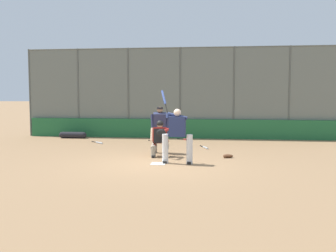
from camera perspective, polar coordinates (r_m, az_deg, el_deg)
The scene contains 14 objects.
ground_plane at distance 11.76m, azimuth -1.44°, elevation -5.51°, with size 160.00×160.00×0.00m, color #93704C.
home_plate_marker at distance 11.75m, azimuth -1.44°, elevation -5.48°, with size 0.43×0.43×0.01m, color white.
backstop_fence at distance 18.32m, azimuth 1.78°, elevation 5.10°, with size 14.85×0.08×4.21m.
padding_wall at distance 18.29m, azimuth 1.74°, elevation -0.38°, with size 14.47×0.18×0.89m, color #236638.
bleachers_beyond at distance 20.82m, azimuth 9.68°, elevation 0.30°, with size 10.34×2.50×1.48m.
batter_at_plate at distance 11.69m, azimuth 1.32°, elevation -1.14°, with size 1.02×0.63×2.19m.
catcher_behind_plate at distance 12.95m, azimuth -1.18°, elevation -1.75°, with size 0.65×0.76×1.20m.
umpire_home at distance 13.74m, azimuth -1.18°, elevation -0.35°, with size 0.65×0.45×1.62m.
spare_bat_near_backstop at distance 17.50m, azimuth 2.73°, elevation -1.98°, with size 0.71×0.46×0.07m.
spare_bat_by_padding at distance 15.06m, azimuth 5.38°, elevation -3.11°, with size 0.36×0.81×0.07m.
spare_bat_third_base_side at distance 16.68m, azimuth -10.07°, elevation -2.39°, with size 0.66×0.60×0.07m.
spare_bat_first_base_side at distance 17.09m, azimuth -0.99°, elevation -2.14°, with size 0.92×0.14×0.07m.
fielding_glove_on_dirt at distance 12.96m, azimuth 8.65°, elevation -4.33°, with size 0.32×0.25×0.12m.
equipment_bag_dugout_side at distance 18.80m, azimuth -13.65°, elevation -1.28°, with size 1.32×0.30×0.30m.
Camera 1 is at (-1.75, 11.43, 2.12)m, focal length 42.00 mm.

